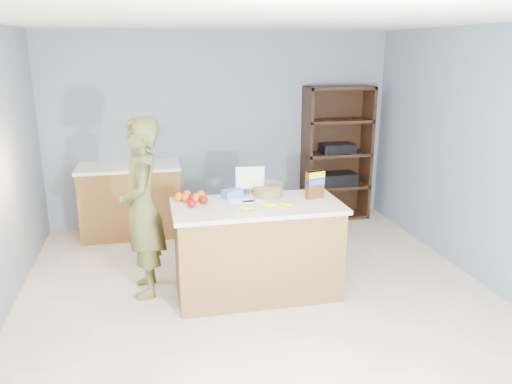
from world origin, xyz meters
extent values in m
cube|color=beige|center=(0.00, 0.00, 0.00)|extent=(4.50, 5.00, 0.02)
cube|color=slate|center=(0.00, 2.50, 1.25)|extent=(4.50, 0.02, 2.50)
cube|color=slate|center=(0.00, -2.50, 1.25)|extent=(4.50, 0.02, 2.50)
cube|color=slate|center=(2.25, 0.00, 1.25)|extent=(0.02, 5.00, 2.50)
cube|color=white|center=(0.00, 0.00, 2.50)|extent=(4.50, 5.00, 0.02)
cube|color=brown|center=(0.00, 0.30, 0.43)|extent=(1.50, 0.70, 0.86)
cube|color=silver|center=(0.00, 0.30, 0.88)|extent=(1.56, 0.76, 0.04)
cube|color=black|center=(0.00, 0.30, 0.05)|extent=(1.46, 0.66, 0.10)
cube|color=brown|center=(-1.20, 2.20, 0.43)|extent=(1.20, 0.60, 0.86)
cube|color=white|center=(-1.20, 2.20, 0.88)|extent=(1.24, 0.62, 0.04)
cube|color=black|center=(1.55, 2.48, 0.90)|extent=(0.90, 0.04, 1.80)
cube|color=black|center=(1.12, 2.30, 0.90)|extent=(0.04, 0.40, 1.80)
cube|color=black|center=(1.98, 2.30, 0.90)|extent=(0.04, 0.40, 1.80)
cube|color=black|center=(1.55, 2.30, 0.02)|extent=(0.90, 0.40, 0.04)
cube|color=black|center=(1.55, 2.30, 0.45)|extent=(0.90, 0.40, 0.04)
cube|color=black|center=(1.55, 2.30, 0.90)|extent=(0.90, 0.40, 0.04)
cube|color=black|center=(1.55, 2.30, 1.35)|extent=(0.90, 0.40, 0.04)
cube|color=black|center=(1.55, 2.30, 1.78)|extent=(0.90, 0.40, 0.04)
cube|color=black|center=(1.55, 2.30, 0.55)|extent=(0.55, 0.32, 0.16)
cube|color=black|center=(1.55, 2.30, 0.98)|extent=(0.45, 0.30, 0.12)
imported|color=#4F5426|center=(-1.04, 0.56, 0.85)|extent=(0.42, 0.63, 1.69)
cube|color=tan|center=(-1.01, 2.15, 1.01)|extent=(0.12, 0.10, 0.22)
cylinder|color=black|center=(-1.05, 2.15, 1.17)|extent=(0.02, 0.02, 0.09)
cylinder|color=black|center=(-1.03, 2.15, 1.17)|extent=(0.02, 0.02, 0.09)
cylinder|color=black|center=(-1.01, 2.15, 1.17)|extent=(0.02, 0.02, 0.09)
cylinder|color=black|center=(-0.99, 2.15, 1.17)|extent=(0.02, 0.02, 0.09)
cylinder|color=black|center=(-0.97, 2.15, 1.17)|extent=(0.02, 0.02, 0.09)
cube|color=white|center=(-0.12, 0.43, 0.90)|extent=(0.23, 0.13, 0.00)
cube|color=white|center=(-0.01, 0.37, 0.90)|extent=(0.23, 0.13, 0.00)
ellipsoid|color=yellow|center=(-0.14, 0.13, 0.92)|extent=(0.18, 0.06, 0.04)
ellipsoid|color=yellow|center=(-0.11, 0.13, 0.92)|extent=(0.16, 0.15, 0.04)
ellipsoid|color=yellow|center=(0.08, 0.19, 0.92)|extent=(0.18, 0.10, 0.04)
ellipsoid|color=yellow|center=(0.22, 0.17, 0.92)|extent=(0.16, 0.15, 0.04)
sphere|color=maroon|center=(-0.58, 0.47, 0.94)|extent=(0.08, 0.08, 0.08)
sphere|color=maroon|center=(-0.48, 0.40, 0.94)|extent=(0.08, 0.08, 0.08)
sphere|color=maroon|center=(-0.60, 0.31, 0.94)|extent=(0.08, 0.08, 0.08)
sphere|color=orange|center=(-0.63, 0.50, 0.94)|extent=(0.08, 0.08, 0.08)
sphere|color=orange|center=(-0.62, 0.60, 0.94)|extent=(0.08, 0.08, 0.08)
sphere|color=orange|center=(-0.53, 0.50, 0.94)|extent=(0.08, 0.08, 0.08)
sphere|color=orange|center=(-0.49, 0.57, 0.94)|extent=(0.08, 0.08, 0.08)
sphere|color=orange|center=(-0.70, 0.55, 0.94)|extent=(0.08, 0.08, 0.08)
sphere|color=orange|center=(-0.55, 0.47, 0.94)|extent=(0.08, 0.08, 0.08)
cube|color=blue|center=(-0.19, 0.54, 0.94)|extent=(0.21, 0.18, 0.08)
cylinder|color=#267219|center=(0.16, 0.52, 0.95)|extent=(0.27, 0.27, 0.09)
cylinder|color=white|center=(0.16, 0.52, 0.97)|extent=(0.30, 0.30, 0.13)
cylinder|color=silver|center=(0.00, 0.62, 0.91)|extent=(0.12, 0.12, 0.01)
cylinder|color=silver|center=(0.00, 0.62, 0.94)|extent=(0.02, 0.02, 0.05)
cube|color=silver|center=(0.00, 0.62, 1.07)|extent=(0.28, 0.07, 0.22)
cube|color=yellow|center=(0.00, 0.60, 1.07)|extent=(0.24, 0.03, 0.18)
cube|color=#592B14|center=(0.58, 0.36, 1.03)|extent=(0.19, 0.11, 0.26)
cube|color=yellow|center=(0.58, 0.36, 1.13)|extent=(0.19, 0.11, 0.06)
cube|color=blue|center=(0.58, 0.36, 1.06)|extent=(0.19, 0.11, 0.05)
camera|label=1|loc=(-0.94, -3.97, 2.27)|focal=35.00mm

